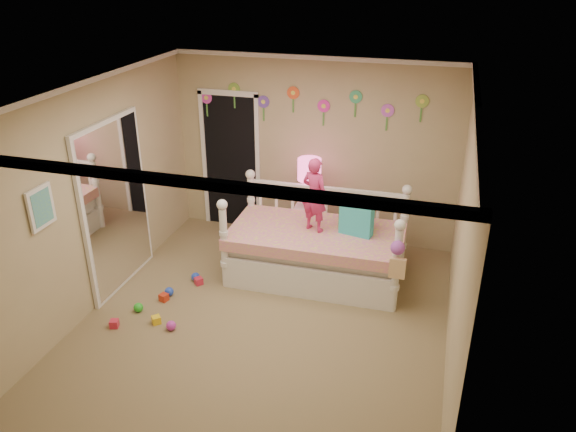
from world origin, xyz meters
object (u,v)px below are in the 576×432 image
(table_lamp, at_px, (309,175))
(nightstand, at_px, (308,227))
(daybed, at_px, (317,235))
(child, at_px, (315,195))

(table_lamp, bearing_deg, nightstand, 88.21)
(daybed, height_order, table_lamp, table_lamp)
(child, distance_m, table_lamp, 0.76)
(nightstand, bearing_deg, table_lamp, -92.71)
(daybed, distance_m, table_lamp, 0.92)
(daybed, bearing_deg, child, 172.11)
(child, xyz_separation_m, table_lamp, (-0.25, 0.72, -0.04))
(daybed, xyz_separation_m, child, (-0.04, 0.00, 0.54))
(daybed, height_order, nightstand, daybed)
(child, bearing_deg, nightstand, -50.19)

